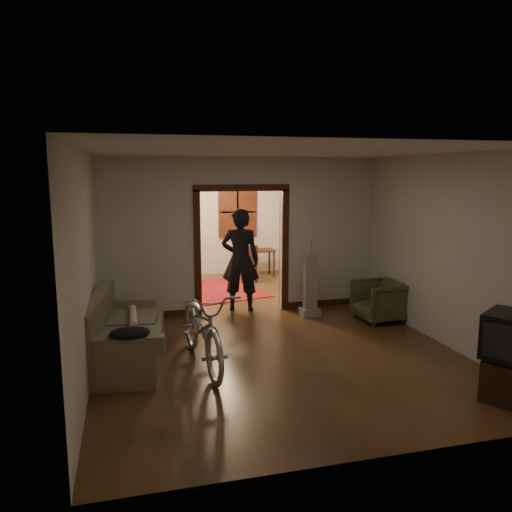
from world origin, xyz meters
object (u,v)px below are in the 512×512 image
object	(u,v)px
armchair	(379,301)
locker	(154,247)
sofa	(126,328)
person	(240,260)
bicycle	(202,327)
desk	(256,263)

from	to	relation	value
armchair	locker	bearing A→B (deg)	-143.24
sofa	locker	bearing A→B (deg)	89.36
armchair	locker	xyz separation A→B (m)	(-3.55, 4.20, 0.45)
locker	person	bearing A→B (deg)	-58.65
sofa	bicycle	xyz separation A→B (m)	(0.98, -0.41, 0.07)
sofa	bicycle	world-z (taller)	bicycle
sofa	desk	xyz separation A→B (m)	(3.09, 4.91, -0.13)
bicycle	desk	size ratio (longest dim) A/B	2.27
sofa	locker	xyz separation A→B (m)	(0.66, 5.02, 0.34)
desk	armchair	bearing A→B (deg)	-79.71
sofa	armchair	size ratio (longest dim) A/B	2.61
bicycle	desk	world-z (taller)	bicycle
armchair	desk	bearing A→B (deg)	-168.10
bicycle	person	distance (m)	2.74
armchair	locker	distance (m)	5.52
sofa	desk	bearing A→B (deg)	64.71
locker	armchair	bearing A→B (deg)	-43.68
sofa	bicycle	distance (m)	1.06
person	sofa	bearing A→B (deg)	62.64
bicycle	armchair	bearing A→B (deg)	15.90
bicycle	locker	world-z (taller)	locker
person	locker	distance (m)	3.26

